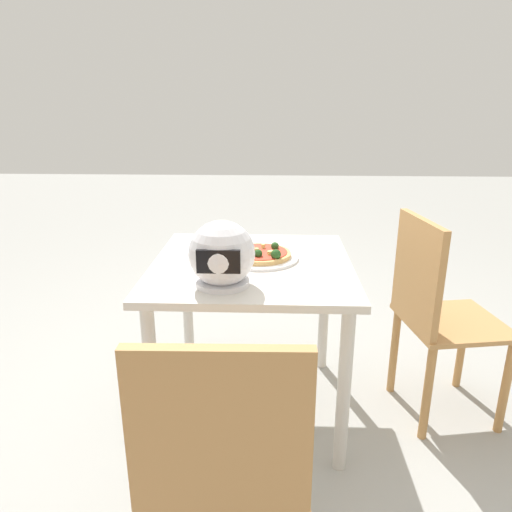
# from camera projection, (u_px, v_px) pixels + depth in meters

# --- Properties ---
(ground_plane) EXTENTS (14.00, 14.00, 0.00)m
(ground_plane) POSITION_uv_depth(u_px,v_px,m) (252.00, 406.00, 2.18)
(ground_plane) COLOR #9E9E99
(dining_table) EXTENTS (0.82, 0.85, 0.70)m
(dining_table) POSITION_uv_depth(u_px,v_px,m) (252.00, 285.00, 1.99)
(dining_table) COLOR beige
(dining_table) RESTS_ON ground
(pizza_plate) EXTENTS (0.33, 0.33, 0.01)m
(pizza_plate) POSITION_uv_depth(u_px,v_px,m) (260.00, 257.00, 2.00)
(pizza_plate) COLOR white
(pizza_plate) RESTS_ON dining_table
(pizza) EXTENTS (0.26, 0.26, 0.05)m
(pizza) POSITION_uv_depth(u_px,v_px,m) (260.00, 254.00, 1.99)
(pizza) COLOR tan
(pizza) RESTS_ON pizza_plate
(motorcycle_helmet) EXTENTS (0.24, 0.24, 0.24)m
(motorcycle_helmet) POSITION_uv_depth(u_px,v_px,m) (222.00, 255.00, 1.69)
(motorcycle_helmet) COLOR silver
(motorcycle_helmet) RESTS_ON dining_table
(chair_side) EXTENTS (0.46, 0.46, 0.90)m
(chair_side) POSITION_uv_depth(u_px,v_px,m) (435.00, 309.00, 1.99)
(chair_side) COLOR #B7844C
(chair_side) RESTS_ON ground
(chair_far) EXTENTS (0.41, 0.41, 0.90)m
(chair_far) POSITION_uv_depth(u_px,v_px,m) (225.00, 476.00, 1.11)
(chair_far) COLOR #B7844C
(chair_far) RESTS_ON ground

